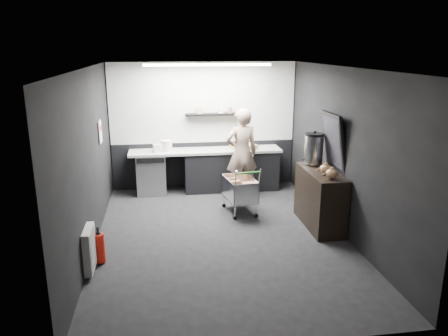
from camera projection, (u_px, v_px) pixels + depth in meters
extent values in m
plane|color=black|center=(221.00, 237.00, 7.15)|extent=(5.50, 5.50, 0.00)
plane|color=silver|center=(221.00, 68.00, 6.42)|extent=(5.50, 5.50, 0.00)
plane|color=black|center=(204.00, 126.00, 9.40)|extent=(5.50, 0.00, 5.50)
plane|color=black|center=(261.00, 226.00, 4.16)|extent=(5.50, 0.00, 5.50)
plane|color=black|center=(89.00, 161.00, 6.51)|extent=(0.00, 5.50, 5.50)
plane|color=black|center=(343.00, 152.00, 7.06)|extent=(0.00, 5.50, 5.50)
cube|color=beige|center=(203.00, 103.00, 9.25)|extent=(3.95, 0.02, 1.70)
cube|color=black|center=(204.00, 164.00, 9.61)|extent=(3.95, 0.02, 1.00)
cube|color=black|center=(214.00, 114.00, 9.24)|extent=(1.20, 0.22, 0.04)
cylinder|color=silver|center=(268.00, 88.00, 9.35)|extent=(0.20, 0.03, 0.20)
cube|color=silver|center=(100.00, 132.00, 7.69)|extent=(0.02, 0.30, 0.40)
cube|color=red|center=(100.00, 128.00, 7.68)|extent=(0.02, 0.22, 0.10)
cube|color=silver|center=(89.00, 249.00, 5.92)|extent=(0.10, 0.50, 0.60)
cube|color=white|center=(208.00, 65.00, 8.19)|extent=(2.40, 0.20, 0.04)
cube|color=black|center=(231.00, 170.00, 9.41)|extent=(2.00, 0.56, 0.85)
cube|color=#A3A39F|center=(206.00, 151.00, 9.22)|extent=(3.20, 0.60, 0.05)
cube|color=#9EA0A5|center=(151.00, 174.00, 9.18)|extent=(0.60, 0.58, 0.85)
cube|color=black|center=(150.00, 161.00, 8.80)|extent=(0.56, 0.02, 0.10)
imported|color=#C2AE99|center=(242.00, 153.00, 8.87)|extent=(0.72, 0.52, 1.83)
cube|color=silver|center=(240.00, 198.00, 8.13)|extent=(0.60, 0.82, 0.02)
cube|color=silver|center=(227.00, 189.00, 8.05)|extent=(0.14, 0.75, 0.40)
cube|color=silver|center=(252.00, 188.00, 8.11)|extent=(0.14, 0.75, 0.40)
cube|color=silver|center=(243.00, 195.00, 7.73)|extent=(0.48, 0.10, 0.40)
cube|color=silver|center=(236.00, 183.00, 8.43)|extent=(0.48, 0.10, 0.40)
cylinder|color=silver|center=(232.00, 212.00, 7.82)|extent=(0.02, 0.02, 0.27)
cylinder|color=silver|center=(254.00, 210.00, 7.87)|extent=(0.02, 0.02, 0.27)
cylinder|color=silver|center=(226.00, 199.00, 8.46)|extent=(0.02, 0.02, 0.27)
cylinder|color=silver|center=(247.00, 198.00, 8.51)|extent=(0.02, 0.02, 0.27)
cylinder|color=#298624|center=(244.00, 173.00, 7.56)|extent=(0.49, 0.11, 0.03)
cube|color=brown|center=(233.00, 188.00, 8.15)|extent=(0.25, 0.30, 0.34)
cube|color=brown|center=(247.00, 192.00, 8.00)|extent=(0.23, 0.28, 0.30)
cylinder|color=black|center=(232.00, 218.00, 7.85)|extent=(0.07, 0.04, 0.07)
cylinder|color=black|center=(226.00, 205.00, 8.49)|extent=(0.07, 0.04, 0.07)
cylinder|color=black|center=(254.00, 216.00, 7.90)|extent=(0.07, 0.04, 0.07)
cylinder|color=black|center=(247.00, 204.00, 8.55)|extent=(0.07, 0.04, 0.07)
cube|color=black|center=(320.00, 199.00, 7.46)|extent=(0.49, 1.31, 0.98)
cylinder|color=silver|center=(314.00, 150.00, 7.67)|extent=(0.33, 0.33, 0.50)
cylinder|color=black|center=(315.00, 134.00, 7.60)|extent=(0.33, 0.33, 0.04)
sphere|color=black|center=(315.00, 132.00, 7.59)|extent=(0.05, 0.05, 0.05)
ellipsoid|color=brown|center=(326.00, 169.00, 7.15)|extent=(0.20, 0.20, 0.16)
ellipsoid|color=brown|center=(332.00, 174.00, 6.89)|extent=(0.20, 0.20, 0.16)
cube|color=black|center=(334.00, 142.00, 7.28)|extent=(0.22, 0.76, 0.97)
cube|color=black|center=(333.00, 142.00, 7.28)|extent=(0.16, 0.65, 0.84)
cylinder|color=#BA160C|center=(99.00, 248.00, 6.21)|extent=(0.16, 0.16, 0.43)
cone|color=black|center=(98.00, 232.00, 6.15)|extent=(0.11, 0.11, 0.06)
cylinder|color=black|center=(98.00, 229.00, 6.13)|extent=(0.03, 0.03, 0.06)
cube|color=#A17D55|center=(244.00, 147.00, 9.26)|extent=(0.59, 0.52, 0.10)
cylinder|color=white|center=(167.00, 146.00, 9.07)|extent=(0.23, 0.23, 0.23)
cube|color=silver|center=(158.00, 148.00, 9.00)|extent=(0.20, 0.17, 0.16)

